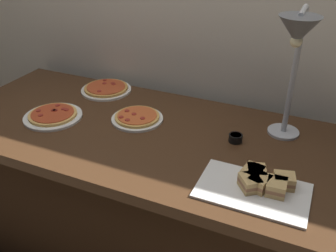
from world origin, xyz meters
TOP-DOWN VIEW (x-y plane):
  - ground_plane at (0.00, 0.00)m, footprint 8.00×8.00m
  - back_wall at (0.00, 0.50)m, footprint 4.40×0.04m
  - buffet_table at (0.00, 0.00)m, footprint 1.90×0.84m
  - heat_lamp at (0.61, 0.10)m, footprint 0.15×0.31m
  - pizza_plate_front at (-0.43, -0.07)m, footprint 0.28×0.28m
  - pizza_plate_center at (-0.37, 0.30)m, footprint 0.28×0.28m
  - pizza_plate_raised_stand at (-0.05, 0.07)m, footprint 0.25×0.25m
  - sandwich_platter at (0.59, -0.21)m, footprint 0.39×0.24m
  - sauce_cup_near at (0.43, 0.08)m, footprint 0.06×0.06m

SIDE VIEW (x-z plane):
  - ground_plane at x=0.00m, z-range 0.00..0.00m
  - buffet_table at x=0.00m, z-range 0.01..0.77m
  - pizza_plate_front at x=-0.43m, z-range 0.76..0.79m
  - pizza_plate_raised_stand at x=-0.05m, z-range 0.76..0.79m
  - pizza_plate_center at x=-0.37m, z-range 0.76..0.79m
  - sauce_cup_near at x=0.43m, z-range 0.76..0.80m
  - sandwich_platter at x=0.59m, z-range 0.75..0.81m
  - back_wall at x=0.00m, z-range 0.00..2.40m
  - heat_lamp at x=0.61m, z-range 0.92..1.49m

